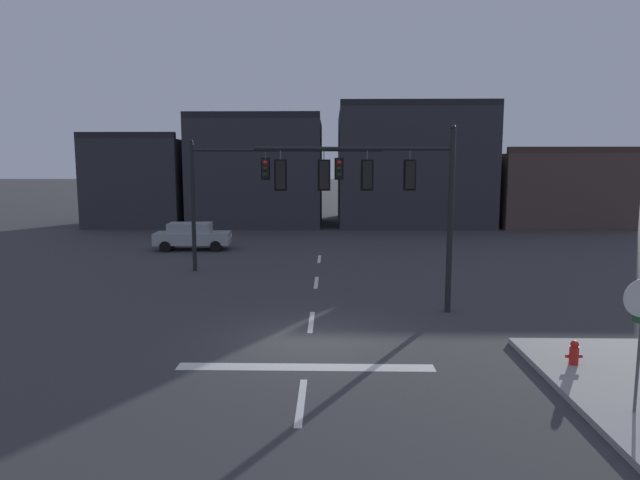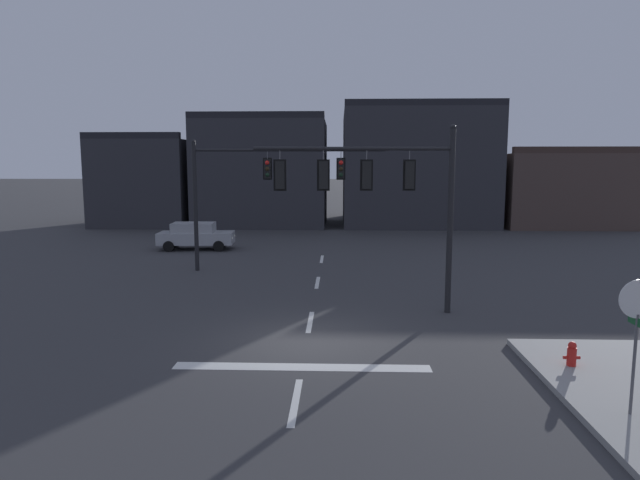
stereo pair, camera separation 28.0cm
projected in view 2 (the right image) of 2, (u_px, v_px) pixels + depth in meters
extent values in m
plane|color=#353538|center=(307.00, 342.00, 15.59)|extent=(400.00, 400.00, 0.00)
cube|color=silver|center=(302.00, 367.00, 13.60)|extent=(6.40, 0.50, 0.01)
cube|color=silver|center=(295.00, 401.00, 11.62)|extent=(0.16, 2.40, 0.01)
cube|color=silver|center=(310.00, 322.00, 17.57)|extent=(0.16, 2.40, 0.01)
cube|color=silver|center=(317.00, 282.00, 23.51)|extent=(0.16, 2.40, 0.01)
cube|color=silver|center=(322.00, 259.00, 29.45)|extent=(0.16, 2.40, 0.01)
cylinder|color=black|center=(450.00, 223.00, 18.30)|extent=(0.20, 0.20, 6.18)
cylinder|color=black|center=(354.00, 149.00, 17.84)|extent=(6.51, 0.63, 0.12)
sphere|color=black|center=(453.00, 127.00, 17.88)|extent=(0.18, 0.18, 0.18)
cylinder|color=#56565B|center=(410.00, 156.00, 17.95)|extent=(0.03, 0.03, 0.35)
cube|color=black|center=(409.00, 175.00, 18.03)|extent=(0.32, 0.26, 0.90)
sphere|color=red|center=(409.00, 166.00, 18.12)|extent=(0.20, 0.20, 0.20)
sphere|color=#2D2314|center=(408.00, 175.00, 18.16)|extent=(0.20, 0.20, 0.20)
sphere|color=black|center=(408.00, 184.00, 18.20)|extent=(0.20, 0.20, 0.20)
cube|color=black|center=(409.00, 175.00, 18.01)|extent=(0.42, 0.06, 1.02)
cylinder|color=#56565B|center=(367.00, 156.00, 17.89)|extent=(0.03, 0.03, 0.35)
cube|color=black|center=(366.00, 175.00, 17.97)|extent=(0.32, 0.26, 0.90)
sphere|color=red|center=(366.00, 166.00, 18.06)|extent=(0.20, 0.20, 0.20)
sphere|color=#2D2314|center=(366.00, 175.00, 18.10)|extent=(0.20, 0.20, 0.20)
sphere|color=black|center=(366.00, 184.00, 18.14)|extent=(0.20, 0.20, 0.20)
cube|color=black|center=(366.00, 175.00, 17.95)|extent=(0.42, 0.06, 1.02)
cylinder|color=#56565B|center=(323.00, 156.00, 17.82)|extent=(0.03, 0.03, 0.35)
cube|color=black|center=(323.00, 175.00, 17.91)|extent=(0.32, 0.26, 0.90)
sphere|color=red|center=(323.00, 166.00, 18.00)|extent=(0.20, 0.20, 0.20)
sphere|color=#2D2314|center=(323.00, 175.00, 18.04)|extent=(0.20, 0.20, 0.20)
sphere|color=black|center=(323.00, 184.00, 18.07)|extent=(0.20, 0.20, 0.20)
cube|color=black|center=(323.00, 175.00, 17.89)|extent=(0.42, 0.06, 1.02)
cylinder|color=#56565B|center=(280.00, 156.00, 17.76)|extent=(0.03, 0.03, 0.35)
cube|color=black|center=(280.00, 175.00, 17.85)|extent=(0.32, 0.26, 0.90)
sphere|color=red|center=(280.00, 166.00, 17.94)|extent=(0.20, 0.20, 0.20)
sphere|color=#2D2314|center=(280.00, 175.00, 17.98)|extent=(0.20, 0.20, 0.20)
sphere|color=black|center=(280.00, 184.00, 18.01)|extent=(0.20, 0.20, 0.20)
cube|color=black|center=(280.00, 175.00, 17.83)|extent=(0.42, 0.06, 1.02)
cylinder|color=black|center=(195.00, 207.00, 25.85)|extent=(0.20, 0.20, 6.05)
cylinder|color=black|center=(289.00, 150.00, 25.44)|extent=(8.92, 0.33, 0.12)
sphere|color=black|center=(193.00, 141.00, 25.44)|extent=(0.18, 0.18, 0.18)
cylinder|color=#56565B|center=(267.00, 155.00, 25.49)|extent=(0.03, 0.03, 0.35)
cube|color=black|center=(268.00, 169.00, 25.57)|extent=(0.31, 0.25, 0.90)
sphere|color=red|center=(267.00, 163.00, 25.40)|extent=(0.20, 0.20, 0.20)
sphere|color=#2D2314|center=(267.00, 169.00, 25.44)|extent=(0.20, 0.20, 0.20)
sphere|color=black|center=(267.00, 175.00, 25.48)|extent=(0.20, 0.20, 0.20)
cube|color=black|center=(268.00, 169.00, 25.59)|extent=(0.42, 0.04, 1.02)
cylinder|color=#56565B|center=(341.00, 155.00, 25.45)|extent=(0.03, 0.03, 0.35)
cube|color=black|center=(341.00, 169.00, 25.53)|extent=(0.31, 0.25, 0.90)
sphere|color=red|center=(341.00, 163.00, 25.37)|extent=(0.20, 0.20, 0.20)
sphere|color=#2D2314|center=(341.00, 169.00, 25.40)|extent=(0.20, 0.20, 0.20)
sphere|color=black|center=(341.00, 175.00, 25.44)|extent=(0.20, 0.20, 0.20)
cube|color=black|center=(341.00, 169.00, 25.55)|extent=(0.42, 0.04, 1.02)
cylinder|color=#56565B|center=(634.00, 368.00, 10.59)|extent=(0.06, 0.06, 2.15)
cylinder|color=white|center=(639.00, 299.00, 10.40)|extent=(0.76, 0.03, 0.76)
cylinder|color=#B21414|center=(639.00, 299.00, 10.42)|extent=(0.68, 0.03, 0.68)
cube|color=#19592D|center=(637.00, 322.00, 10.46)|extent=(0.02, 0.64, 0.16)
cube|color=#9EA0A5|center=(196.00, 238.00, 32.78)|extent=(4.51, 2.10, 0.70)
cube|color=#9EA0A5|center=(193.00, 227.00, 32.69)|extent=(2.57, 1.77, 0.56)
cube|color=#2D3842|center=(206.00, 228.00, 32.72)|extent=(0.35, 1.53, 0.47)
cube|color=#2D3842|center=(174.00, 228.00, 32.66)|extent=(0.32, 1.53, 0.46)
cylinder|color=black|center=(223.00, 242.00, 33.72)|extent=(0.65, 0.26, 0.64)
cylinder|color=black|center=(219.00, 246.00, 32.04)|extent=(0.65, 0.26, 0.64)
cylinder|color=black|center=(175.00, 242.00, 33.62)|extent=(0.65, 0.26, 0.64)
cylinder|color=black|center=(169.00, 246.00, 31.94)|extent=(0.65, 0.26, 0.64)
sphere|color=silver|center=(234.00, 236.00, 33.42)|extent=(0.16, 0.16, 0.16)
sphere|color=silver|center=(232.00, 238.00, 32.28)|extent=(0.16, 0.16, 0.16)
cube|color=maroon|center=(160.00, 237.00, 32.70)|extent=(0.13, 1.37, 0.12)
cylinder|color=red|center=(571.00, 359.00, 13.28)|extent=(0.22, 0.22, 0.55)
cylinder|color=red|center=(571.00, 369.00, 13.32)|extent=(0.30, 0.30, 0.10)
sphere|color=red|center=(572.00, 346.00, 13.24)|extent=(0.20, 0.20, 0.20)
cylinder|color=red|center=(565.00, 357.00, 13.28)|extent=(0.10, 0.08, 0.08)
cylinder|color=red|center=(578.00, 358.00, 13.27)|extent=(0.10, 0.08, 0.08)
cube|color=#2D2D33|center=(150.00, 183.00, 47.06)|extent=(7.74, 8.72, 7.08)
cube|color=black|center=(130.00, 135.00, 42.53)|extent=(7.74, 0.60, 0.50)
cube|color=#2D2D33|center=(263.00, 174.00, 46.55)|extent=(10.64, 8.57, 8.61)
cube|color=black|center=(255.00, 115.00, 41.99)|extent=(10.64, 0.60, 0.50)
cube|color=#2D2D33|center=(414.00, 169.00, 48.10)|extent=(12.32, 12.72, 9.50)
cube|color=black|center=(426.00, 102.00, 41.43)|extent=(12.32, 0.60, 0.50)
cube|color=#473833|center=(549.00, 189.00, 47.85)|extent=(10.15, 12.55, 5.93)
cube|color=#3A2B26|center=(581.00, 150.00, 41.50)|extent=(10.15, 0.60, 0.50)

